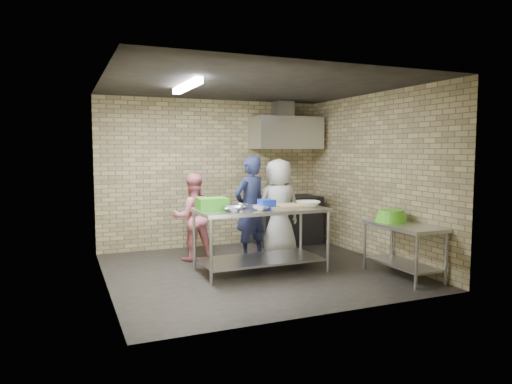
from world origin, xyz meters
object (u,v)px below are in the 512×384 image
(stove, at_px, (287,220))
(man_navy, at_px, (250,208))
(green_basin, at_px, (391,216))
(woman_pink, at_px, (193,217))
(bottle_green, at_px, (302,138))
(side_counter, at_px, (403,250))
(green_crate, at_px, (212,204))
(blue_tub, at_px, (267,204))
(bottle_red, at_px, (284,137))
(woman_white, at_px, (279,208))
(prep_table, at_px, (261,240))

(stove, xyz_separation_m, man_navy, (-1.14, -0.94, 0.39))
(green_basin, bearing_deg, man_navy, 135.26)
(stove, height_order, woman_pink, woman_pink)
(man_navy, bearing_deg, stove, -161.38)
(bottle_green, bearing_deg, woman_pink, -160.65)
(stove, bearing_deg, side_counter, -80.71)
(green_basin, bearing_deg, green_crate, 159.58)
(stove, bearing_deg, blue_tub, -124.25)
(side_counter, relative_size, man_navy, 0.71)
(bottle_red, bearing_deg, green_basin, -82.10)
(bottle_green, distance_m, woman_white, 1.96)
(green_basin, distance_m, man_navy, 2.21)
(man_navy, bearing_deg, blue_tub, 62.46)
(man_navy, height_order, woman_white, man_navy)
(bottle_red, bearing_deg, woman_pink, -157.26)
(bottle_red, distance_m, woman_pink, 2.60)
(green_basin, height_order, woman_pink, woman_pink)
(green_crate, xyz_separation_m, green_basin, (2.42, -0.90, -0.19))
(bottle_green, bearing_deg, green_basin, -90.42)
(blue_tub, xyz_separation_m, bottle_green, (1.69, 2.06, 1.01))
(green_crate, bearing_deg, woman_white, 27.02)
(blue_tub, relative_size, man_navy, 0.12)
(bottle_green, height_order, man_navy, bottle_green)
(green_crate, height_order, blue_tub, green_crate)
(stove, xyz_separation_m, bottle_red, (0.05, 0.24, 1.58))
(green_crate, distance_m, man_navy, 1.09)
(side_counter, height_order, stove, stove)
(green_crate, bearing_deg, bottle_red, 42.06)
(green_crate, xyz_separation_m, man_navy, (0.85, 0.65, -0.18))
(stove, bearing_deg, bottle_red, 78.23)
(green_basin, height_order, bottle_green, bottle_green)
(prep_table, bearing_deg, bottle_green, 48.42)
(green_basin, distance_m, woman_pink, 3.09)
(side_counter, bearing_deg, man_navy, 131.36)
(bottle_red, distance_m, woman_white, 1.79)
(blue_tub, height_order, man_navy, man_navy)
(man_navy, bearing_deg, bottle_green, -164.35)
(green_basin, relative_size, bottle_green, 3.07)
(bottle_red, bearing_deg, woman_white, -120.03)
(woman_white, bearing_deg, prep_table, 48.28)
(woman_pink, bearing_deg, green_basin, 140.69)
(prep_table, height_order, man_navy, man_navy)
(stove, height_order, man_navy, man_navy)
(green_basin, bearing_deg, woman_pink, 142.57)
(green_crate, relative_size, green_basin, 0.91)
(green_basin, relative_size, bottle_red, 2.56)
(man_navy, bearing_deg, woman_white, 164.38)
(green_basin, xyz_separation_m, man_navy, (-1.57, 1.56, 0.01))
(prep_table, xyz_separation_m, green_basin, (1.72, -0.78, 0.37))
(green_crate, distance_m, green_basin, 2.59)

